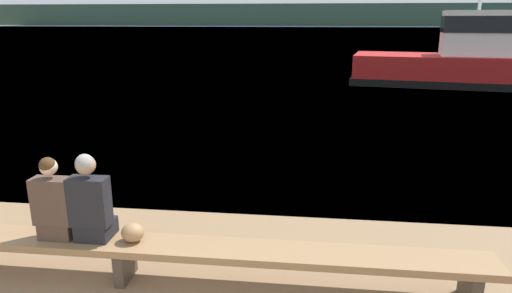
{
  "coord_description": "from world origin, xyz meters",
  "views": [
    {
      "loc": [
        1.45,
        -1.8,
        3.01
      ],
      "look_at": [
        0.54,
        5.8,
        0.84
      ],
      "focal_mm": 32.0,
      "sensor_mm": 36.0,
      "label": 1
    }
  ],
  "objects_px": {
    "person_right": "(91,203)",
    "tugboat_red": "(472,63)",
    "bench_main": "(124,247)",
    "shopping_bag": "(133,233)",
    "person_left": "(55,204)"
  },
  "relations": [
    {
      "from": "person_left",
      "to": "person_right",
      "type": "distance_m",
      "value": 0.45
    },
    {
      "from": "tugboat_red",
      "to": "person_right",
      "type": "bearing_deg",
      "value": 160.69
    },
    {
      "from": "bench_main",
      "to": "shopping_bag",
      "type": "bearing_deg",
      "value": 7.2
    },
    {
      "from": "tugboat_red",
      "to": "bench_main",
      "type": "bearing_deg",
      "value": 161.59
    },
    {
      "from": "bench_main",
      "to": "person_right",
      "type": "height_order",
      "value": "person_right"
    },
    {
      "from": "person_right",
      "to": "bench_main",
      "type": "bearing_deg",
      "value": -0.79
    },
    {
      "from": "person_left",
      "to": "tugboat_red",
      "type": "xyz_separation_m",
      "value": [
        10.17,
        17.35,
        0.14
      ]
    },
    {
      "from": "bench_main",
      "to": "person_left",
      "type": "xyz_separation_m",
      "value": [
        -0.8,
        0.01,
        0.5
      ]
    },
    {
      "from": "person_left",
      "to": "person_right",
      "type": "bearing_deg",
      "value": -0.36
    },
    {
      "from": "person_left",
      "to": "shopping_bag",
      "type": "xyz_separation_m",
      "value": [
        0.92,
        0.01,
        -0.31
      ]
    },
    {
      "from": "shopping_bag",
      "to": "person_right",
      "type": "bearing_deg",
      "value": -178.81
    },
    {
      "from": "person_right",
      "to": "tugboat_red",
      "type": "height_order",
      "value": "tugboat_red"
    },
    {
      "from": "tugboat_red",
      "to": "person_left",
      "type": "bearing_deg",
      "value": 159.57
    },
    {
      "from": "shopping_bag",
      "to": "tugboat_red",
      "type": "distance_m",
      "value": 19.66
    },
    {
      "from": "bench_main",
      "to": "person_left",
      "type": "distance_m",
      "value": 0.94
    }
  ]
}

